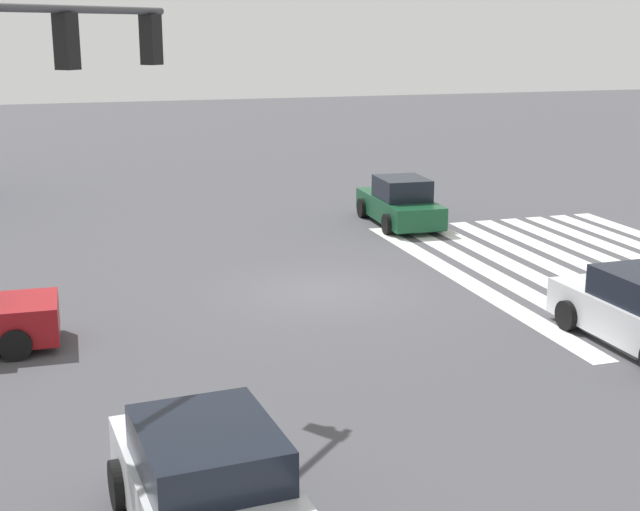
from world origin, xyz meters
The scene contains 4 objects.
ground_plane centered at (0.00, 0.00, 0.00)m, with size 118.96×118.96×0.00m, color #47474C.
crosswalk_markings centered at (0.00, -7.69, 0.00)m, with size 12.53×8.20×0.01m.
car_3 centered at (6.58, -4.81, 0.71)m, with size 4.35×2.07×1.59m.
car_5 centered at (-10.23, 4.57, 0.72)m, with size 4.80×2.37×1.55m.
Camera 1 is at (-20.09, 6.25, 6.36)m, focal length 50.00 mm.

